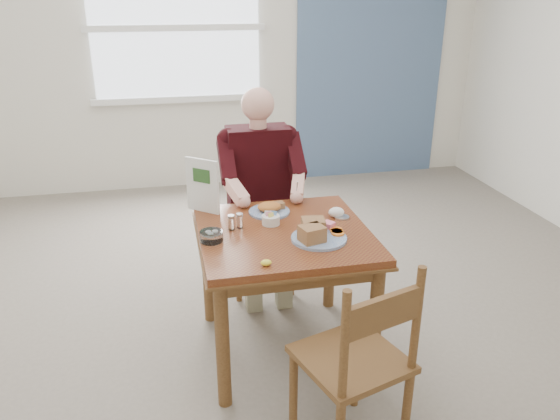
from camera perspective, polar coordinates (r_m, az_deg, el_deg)
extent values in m
plane|color=#6E6559|center=(3.30, 0.39, -14.14)|extent=(6.00, 6.00, 0.00)
plane|color=silver|center=(5.65, -6.49, 16.44)|extent=(5.50, 0.00, 5.50)
cube|color=#4A658B|center=(6.01, 9.55, 16.62)|extent=(1.60, 0.02, 2.80)
ellipsoid|color=#FFF235|center=(2.55, -1.46, -5.53)|extent=(0.06, 0.05, 0.03)
ellipsoid|color=white|center=(3.09, 5.91, -0.24)|extent=(0.11, 0.10, 0.06)
cylinder|color=silver|center=(3.09, 6.47, -0.76)|extent=(0.09, 0.09, 0.01)
cube|color=white|center=(5.57, -10.85, 18.20)|extent=(1.60, 0.02, 1.30)
cube|color=white|center=(5.65, -10.35, 11.31)|extent=(1.72, 0.04, 0.06)
cube|color=white|center=(5.56, -10.85, 18.19)|extent=(1.72, 0.04, 0.06)
cube|color=brown|center=(2.92, 0.42, -2.53)|extent=(0.90, 0.90, 0.04)
cube|color=brown|center=(2.93, 0.42, -3.01)|extent=(0.92, 0.92, 0.01)
cylinder|color=brown|center=(2.73, -6.01, -13.82)|extent=(0.07, 0.07, 0.71)
cylinder|color=brown|center=(2.89, 9.88, -11.77)|extent=(0.07, 0.07, 0.71)
cylinder|color=brown|center=(3.39, -7.55, -6.16)|extent=(0.07, 0.07, 0.71)
cylinder|color=brown|center=(3.52, 5.24, -4.91)|extent=(0.07, 0.07, 0.71)
cube|color=brown|center=(2.62, 2.29, -7.41)|extent=(0.80, 0.03, 0.08)
cube|color=brown|center=(3.30, -1.06, -0.86)|extent=(0.80, 0.03, 0.08)
cube|color=brown|center=(2.90, -7.14, -4.44)|extent=(0.03, 0.80, 0.08)
cube|color=brown|center=(3.05, 7.59, -3.05)|extent=(0.03, 0.80, 0.08)
cylinder|color=brown|center=(3.62, -4.38, -6.35)|extent=(0.04, 0.04, 0.45)
cylinder|color=brown|center=(3.68, 1.20, -5.80)|extent=(0.04, 0.04, 0.45)
cylinder|color=brown|center=(3.94, -5.12, -3.89)|extent=(0.04, 0.04, 0.45)
cylinder|color=brown|center=(3.99, 0.01, -3.43)|extent=(0.04, 0.04, 0.45)
cube|color=brown|center=(3.70, -2.12, -1.51)|extent=(0.42, 0.42, 0.03)
cylinder|color=brown|center=(3.76, -5.37, 2.63)|extent=(0.04, 0.04, 0.50)
cylinder|color=brown|center=(3.81, 0.01, 3.02)|extent=(0.04, 0.04, 0.50)
cube|color=brown|center=(3.75, -2.68, 4.27)|extent=(0.38, 0.03, 0.14)
cylinder|color=brown|center=(2.65, 1.41, -18.53)|extent=(0.05, 0.05, 0.45)
cylinder|color=brown|center=(2.81, 7.96, -15.99)|extent=(0.05, 0.05, 0.45)
cylinder|color=brown|center=(2.61, 13.05, -20.00)|extent=(0.05, 0.05, 0.45)
cube|color=brown|center=(2.46, 7.43, -15.17)|extent=(0.53, 0.53, 0.03)
cylinder|color=brown|center=(2.12, 6.73, -14.19)|extent=(0.05, 0.05, 0.50)
cylinder|color=brown|center=(2.32, 14.07, -11.23)|extent=(0.05, 0.05, 0.50)
cube|color=brown|center=(2.16, 10.78, -10.49)|extent=(0.37, 0.14, 0.14)
cube|color=gray|center=(3.55, -3.38, -1.30)|extent=(0.13, 0.38, 0.12)
cube|color=gray|center=(3.58, -0.22, -1.03)|extent=(0.13, 0.38, 0.12)
cube|color=gray|center=(3.52, -2.81, -6.92)|extent=(0.10, 0.10, 0.48)
cube|color=gray|center=(3.56, 0.39, -6.60)|extent=(0.10, 0.10, 0.48)
cube|color=black|center=(3.60, -2.29, 4.16)|extent=(0.40, 0.22, 0.58)
sphere|color=black|center=(3.51, -5.43, 7.36)|extent=(0.15, 0.15, 0.15)
sphere|color=black|center=(3.57, 0.69, 7.72)|extent=(0.15, 0.15, 0.15)
cylinder|color=#E2A28F|center=(3.49, -2.31, 8.90)|extent=(0.11, 0.11, 0.08)
sphere|color=#E2A28F|center=(3.47, -2.34, 10.99)|extent=(0.21, 0.21, 0.21)
cube|color=black|center=(3.42, -5.63, 5.23)|extent=(0.09, 0.29, 0.27)
cube|color=black|center=(3.50, 1.58, 5.70)|extent=(0.09, 0.29, 0.27)
sphere|color=black|center=(3.34, -5.32, 3.03)|extent=(0.09, 0.09, 0.09)
sphere|color=black|center=(3.42, 2.02, 3.55)|extent=(0.09, 0.09, 0.09)
cube|color=#E2A28F|center=(3.28, -4.58, 1.99)|extent=(0.14, 0.23, 0.14)
cube|color=#E2A28F|center=(3.34, 1.89, 2.47)|extent=(0.14, 0.23, 0.14)
sphere|color=#E2A28F|center=(3.21, -3.81, 0.90)|extent=(0.08, 0.08, 0.08)
sphere|color=#E2A28F|center=(3.27, 1.75, 1.33)|extent=(0.08, 0.08, 0.08)
cylinder|color=silver|center=(3.25, 1.76, 2.16)|extent=(0.01, 0.05, 0.12)
cylinder|color=white|center=(2.81, 4.09, -2.97)|extent=(0.32, 0.32, 0.02)
cube|color=tan|center=(2.75, 3.36, -2.50)|extent=(0.14, 0.13, 0.08)
cube|color=tan|center=(2.84, 3.49, -1.70)|extent=(0.13, 0.11, 0.08)
cylinder|color=orange|center=(2.85, 6.06, -2.44)|extent=(0.07, 0.07, 0.01)
cylinder|color=orange|center=(2.87, 5.96, -2.24)|extent=(0.08, 0.08, 0.01)
cylinder|color=orange|center=(2.89, 5.86, -2.04)|extent=(0.09, 0.09, 0.01)
cube|color=pink|center=(2.92, 5.08, -1.54)|extent=(0.08, 0.08, 0.03)
cylinder|color=white|center=(3.14, -1.13, -0.18)|extent=(0.27, 0.27, 0.01)
ellipsoid|color=orange|center=(3.13, -1.14, 0.36)|extent=(0.15, 0.14, 0.05)
cube|color=tan|center=(3.17, -0.36, 0.47)|extent=(0.10, 0.07, 0.03)
cylinder|color=white|center=(2.98, -0.96, -1.04)|extent=(0.11, 0.11, 0.05)
cube|color=pink|center=(2.97, -1.17, -0.41)|extent=(0.04, 0.01, 0.02)
cube|color=#6699D8|center=(2.98, -0.69, -0.32)|extent=(0.04, 0.03, 0.02)
cube|color=#EAD159|center=(2.95, -0.95, -0.52)|extent=(0.04, 0.03, 0.02)
cube|color=white|center=(2.98, -1.28, -0.30)|extent=(0.04, 0.02, 0.02)
cylinder|color=white|center=(2.92, -5.09, -1.44)|extent=(0.04, 0.04, 0.07)
cylinder|color=silver|center=(2.91, -5.12, -0.69)|extent=(0.05, 0.05, 0.01)
cylinder|color=white|center=(2.94, -4.23, -1.25)|extent=(0.04, 0.04, 0.07)
cylinder|color=silver|center=(2.93, -4.25, -0.51)|extent=(0.05, 0.05, 0.01)
cylinder|color=white|center=(2.81, -7.19, -2.74)|extent=(0.15, 0.15, 0.05)
cylinder|color=white|center=(2.80, -7.50, -2.40)|extent=(0.04, 0.04, 0.02)
cylinder|color=white|center=(2.81, -6.80, -2.34)|extent=(0.04, 0.04, 0.02)
cylinder|color=white|center=(2.78, -7.28, -2.57)|extent=(0.04, 0.04, 0.02)
cube|color=white|center=(3.14, -8.10, 2.54)|extent=(0.18, 0.15, 0.32)
cube|color=#2D5926|center=(3.11, -8.22, 3.55)|extent=(0.09, 0.08, 0.08)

